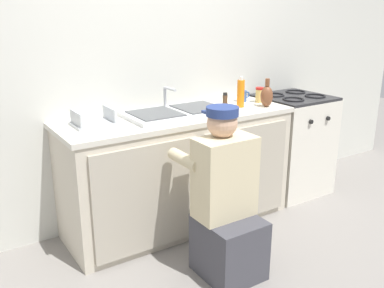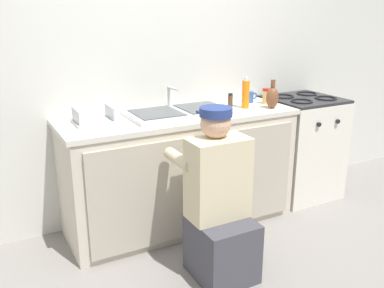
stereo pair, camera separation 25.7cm
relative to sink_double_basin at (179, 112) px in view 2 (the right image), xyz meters
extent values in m
plane|color=gray|center=(0.00, -0.30, -0.92)|extent=(12.00, 12.00, 0.00)
cube|color=silver|center=(0.00, 0.35, 0.33)|extent=(6.00, 0.10, 2.50)
cube|color=beige|center=(0.00, 0.00, -0.49)|extent=(1.79, 0.60, 0.87)
cube|color=#AFA694|center=(-0.43, -0.31, -0.49)|extent=(0.79, 0.02, 0.76)
cube|color=#AFA694|center=(0.43, -0.31, -0.49)|extent=(0.79, 0.02, 0.76)
cube|color=beige|center=(0.00, 0.00, -0.04)|extent=(1.83, 0.62, 0.04)
cube|color=silver|center=(0.00, 0.00, 0.00)|extent=(0.80, 0.44, 0.03)
cube|color=#4C4F51|center=(-0.19, 0.00, 0.01)|extent=(0.33, 0.35, 0.01)
cube|color=#4C4F51|center=(0.19, 0.00, 0.01)|extent=(0.33, 0.35, 0.01)
cylinder|color=#B7BABF|center=(0.00, 0.19, 0.07)|extent=(0.02, 0.02, 0.18)
cylinder|color=#B7BABF|center=(0.00, 0.11, 0.16)|extent=(0.02, 0.16, 0.02)
cube|color=silver|center=(1.24, 0.00, -0.48)|extent=(0.61, 0.60, 0.89)
cube|color=#262628|center=(1.24, 0.00, -0.02)|extent=(0.60, 0.59, 0.02)
torus|color=black|center=(1.10, -0.12, 0.00)|extent=(0.19, 0.19, 0.02)
torus|color=black|center=(1.37, -0.12, 0.00)|extent=(0.19, 0.19, 0.02)
torus|color=black|center=(1.10, 0.12, 0.00)|extent=(0.19, 0.19, 0.02)
torus|color=black|center=(1.37, 0.12, 0.00)|extent=(0.19, 0.19, 0.02)
cylinder|color=black|center=(1.13, -0.31, -0.17)|extent=(0.04, 0.02, 0.04)
cylinder|color=black|center=(1.34, -0.31, -0.17)|extent=(0.04, 0.02, 0.04)
cube|color=#3F3F47|center=(-0.10, -0.79, -0.72)|extent=(0.36, 0.40, 0.40)
cube|color=beige|center=(-0.10, -0.73, -0.26)|extent=(0.38, 0.22, 0.52)
sphere|color=tan|center=(-0.10, -0.69, 0.08)|extent=(0.19, 0.19, 0.19)
cylinder|color=navy|center=(-0.10, -0.69, 0.15)|extent=(0.20, 0.20, 0.06)
cube|color=navy|center=(-0.10, -0.60, 0.13)|extent=(0.13, 0.09, 0.02)
cylinder|color=beige|center=(-0.27, -0.53, -0.17)|extent=(0.08, 0.30, 0.08)
cylinder|color=beige|center=(0.07, -0.53, -0.17)|extent=(0.08, 0.30, 0.08)
cylinder|color=#DBB760|center=(0.82, 0.00, 0.04)|extent=(0.07, 0.07, 0.11)
cylinder|color=#B21E19|center=(0.82, 0.00, 0.10)|extent=(0.07, 0.07, 0.02)
cube|color=#B2B7BC|center=(-0.65, 0.05, -0.01)|extent=(0.28, 0.22, 0.02)
cube|color=#B2B7BC|center=(-0.76, 0.05, 0.04)|extent=(0.01, 0.21, 0.10)
cube|color=#B2B7BC|center=(-0.53, 0.05, 0.04)|extent=(0.01, 0.21, 0.10)
cylinder|color=#335699|center=(0.71, 0.11, 0.03)|extent=(0.08, 0.08, 0.09)
torus|color=#335699|center=(0.77, 0.11, 0.03)|extent=(0.06, 0.01, 0.06)
ellipsoid|color=brown|center=(0.75, -0.16, 0.07)|extent=(0.10, 0.10, 0.17)
cylinder|color=brown|center=(0.75, -0.16, 0.18)|extent=(0.04, 0.04, 0.06)
cylinder|color=orange|center=(0.56, -0.06, 0.09)|extent=(0.06, 0.06, 0.22)
cylinder|color=white|center=(0.56, -0.06, 0.22)|extent=(0.03, 0.03, 0.03)
cylinder|color=#513823|center=(0.50, 0.06, 0.02)|extent=(0.04, 0.04, 0.08)
cylinder|color=black|center=(0.50, 0.06, 0.08)|extent=(0.04, 0.04, 0.02)
camera|label=1|loc=(-1.62, -2.70, 0.74)|focal=40.00mm
camera|label=2|loc=(-1.40, -2.83, 0.74)|focal=40.00mm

